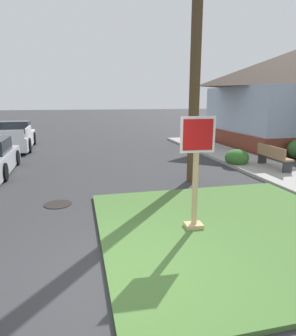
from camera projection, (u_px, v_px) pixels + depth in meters
The scene contains 9 objects.
ground_plane at pixel (126, 277), 4.57m from camera, with size 160.00×160.00×0.00m, color #333335.
grass_corner_patch at pixel (232, 227), 6.26m from camera, with size 5.52×5.45×0.08m, color #477033.
sidewalk_strip at pixel (264, 168), 11.61m from camera, with size 2.20×18.85×0.12m, color #9E9B93.
stop_sign at pixel (196, 176), 5.92m from camera, with size 0.70×0.30×2.29m.
manhole_cover at pixel (58, 204), 7.74m from camera, with size 0.70×0.70×0.02m, color black.
pickup_truck_white at pixel (12, 138), 16.35m from camera, with size 2.33×5.17×1.48m.
street_bench at pixel (273, 156), 11.29m from camera, with size 0.48×1.79×0.85m.
utility_pole at pixel (197, 6), 8.79m from camera, with size 1.82×0.33×10.40m.
shrub_by_curb at pixel (237, 158), 12.18m from camera, with size 0.97×0.97×0.69m, color #366F2B.
Camera 1 is at (-0.61, -4.04, 2.67)m, focal length 31.73 mm.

